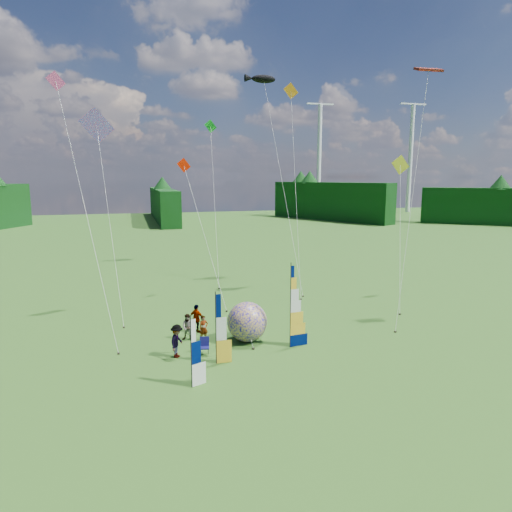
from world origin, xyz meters
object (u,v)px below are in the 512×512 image
object	(u,v)px
feather_banner_main	(290,307)
spectator_a	(204,328)
side_banner_left	(216,329)
side_banner_far	(191,354)
spectator_d	(197,319)
spectator_c	(177,341)
kite_whale	(281,169)
camp_chair	(204,346)
bol_inflatable	(247,322)
spectator_b	(188,327)

from	to	relation	value
feather_banner_main	spectator_a	xyz separation A→B (m)	(-4.74, 2.46, -1.66)
side_banner_left	side_banner_far	world-z (taller)	side_banner_left
side_banner_far	spectator_d	bearing A→B (deg)	56.91
side_banner_far	spectator_c	size ratio (longest dim) A/B	1.79
side_banner_left	kite_whale	world-z (taller)	kite_whale
spectator_d	camp_chair	bearing A→B (deg)	131.37
spectator_a	spectator_d	xyz separation A→B (m)	(-0.20, 1.59, 0.13)
side_banner_far	camp_chair	world-z (taller)	side_banner_far
camp_chair	side_banner_far	bearing A→B (deg)	-96.33
bol_inflatable	spectator_d	xyz separation A→B (m)	(-2.75, 2.37, -0.29)
side_banner_left	bol_inflatable	distance (m)	3.87
spectator_d	kite_whale	distance (m)	18.69
spectator_c	camp_chair	size ratio (longest dim) A/B	1.88
spectator_c	camp_chair	bearing A→B (deg)	-64.56
side_banner_far	feather_banner_main	bearing A→B (deg)	7.30
bol_inflatable	spectator_b	world-z (taller)	bol_inflatable
feather_banner_main	spectator_a	size ratio (longest dim) A/B	3.08
spectator_b	bol_inflatable	bearing A→B (deg)	2.76
spectator_a	camp_chair	size ratio (longest dim) A/B	1.59
spectator_b	spectator_c	world-z (taller)	spectator_c
side_banner_left	camp_chair	xyz separation A→B (m)	(-0.42, 1.39, -1.43)
spectator_a	kite_whale	world-z (taller)	kite_whale
spectator_b	spectator_d	distance (m)	1.42
feather_banner_main	spectator_d	distance (m)	6.57
side_banner_far	kite_whale	distance (m)	24.86
side_banner_left	spectator_a	size ratio (longest dim) A/B	2.42
side_banner_far	spectator_b	size ratio (longest dim) A/B	2.04
spectator_a	spectator_c	distance (m)	2.89
kite_whale	spectator_a	bearing A→B (deg)	-112.52
side_banner_far	spectator_d	size ratio (longest dim) A/B	1.81
spectator_d	camp_chair	distance (m)	3.91
feather_banner_main	bol_inflatable	bearing A→B (deg)	135.43
side_banner_left	bol_inflatable	xyz separation A→B (m)	(2.47, 2.90, -0.71)
spectator_b	spectator_c	bearing A→B (deg)	-89.23
spectator_b	spectator_d	world-z (taller)	spectator_d
spectator_b	kite_whale	distance (m)	19.96
spectator_a	side_banner_left	bearing A→B (deg)	-101.98
side_banner_far	spectator_c	bearing A→B (deg)	71.06
camp_chair	feather_banner_main	bearing A→B (deg)	9.47
spectator_b	kite_whale	xyz separation A→B (m)	(10.63, 13.75, 9.81)
side_banner_far	spectator_a	size ratio (longest dim) A/B	2.12
spectator_d	kite_whale	xyz separation A→B (m)	(9.93, 12.51, 9.71)
side_banner_far	spectator_a	world-z (taller)	side_banner_far
camp_chair	bol_inflatable	bearing A→B (deg)	38.97
bol_inflatable	camp_chair	xyz separation A→B (m)	(-2.89, -1.51, -0.72)
side_banner_far	spectator_b	xyz separation A→B (m)	(0.67, 6.52, -0.86)
side_banner_far	spectator_b	bearing A→B (deg)	61.07
side_banner_left	side_banner_far	distance (m)	2.99
kite_whale	side_banner_left	bearing A→B (deg)	-106.38
side_banner_far	spectator_b	world-z (taller)	side_banner_far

